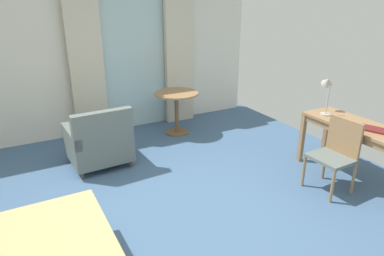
{
  "coord_description": "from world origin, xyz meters",
  "views": [
    {
      "loc": [
        -1.22,
        -2.79,
        2.22
      ],
      "look_at": [
        0.36,
        0.12,
        0.95
      ],
      "focal_mm": 31.96,
      "sensor_mm": 36.0,
      "label": 1
    }
  ],
  "objects_px": {
    "desk_lamp": "(327,87)",
    "round_cafe_table": "(176,103)",
    "closed_book": "(373,129)",
    "desk_chair": "(336,151)",
    "armchair_by_window": "(99,142)",
    "writing_desk": "(360,132)"
  },
  "relations": [
    {
      "from": "desk_lamp",
      "to": "round_cafe_table",
      "type": "distance_m",
      "value": 2.4
    },
    {
      "from": "desk_lamp",
      "to": "closed_book",
      "type": "bearing_deg",
      "value": -93.6
    },
    {
      "from": "desk_chair",
      "to": "armchair_by_window",
      "type": "xyz_separation_m",
      "value": [
        -2.34,
        1.98,
        -0.16
      ]
    },
    {
      "from": "writing_desk",
      "to": "closed_book",
      "type": "xyz_separation_m",
      "value": [
        -0.03,
        -0.17,
        0.1
      ]
    },
    {
      "from": "armchair_by_window",
      "to": "round_cafe_table",
      "type": "height_order",
      "value": "armchair_by_window"
    },
    {
      "from": "desk_chair",
      "to": "closed_book",
      "type": "xyz_separation_m",
      "value": [
        0.42,
        -0.13,
        0.25
      ]
    },
    {
      "from": "armchair_by_window",
      "to": "round_cafe_table",
      "type": "xyz_separation_m",
      "value": [
        1.48,
        0.59,
        0.2
      ]
    },
    {
      "from": "desk_chair",
      "to": "round_cafe_table",
      "type": "xyz_separation_m",
      "value": [
        -0.86,
        2.57,
        0.04
      ]
    },
    {
      "from": "writing_desk",
      "to": "round_cafe_table",
      "type": "xyz_separation_m",
      "value": [
        -1.31,
        2.52,
        -0.1
      ]
    },
    {
      "from": "desk_lamp",
      "to": "closed_book",
      "type": "relative_size",
      "value": 1.6
    },
    {
      "from": "desk_chair",
      "to": "round_cafe_table",
      "type": "relative_size",
      "value": 1.2
    },
    {
      "from": "closed_book",
      "to": "round_cafe_table",
      "type": "distance_m",
      "value": 2.99
    },
    {
      "from": "desk_chair",
      "to": "writing_desk",
      "type": "bearing_deg",
      "value": 5.8
    },
    {
      "from": "desk_chair",
      "to": "armchair_by_window",
      "type": "height_order",
      "value": "desk_chair"
    },
    {
      "from": "writing_desk",
      "to": "desk_lamp",
      "type": "relative_size",
      "value": 2.84
    },
    {
      "from": "writing_desk",
      "to": "closed_book",
      "type": "height_order",
      "value": "closed_book"
    },
    {
      "from": "writing_desk",
      "to": "armchair_by_window",
      "type": "distance_m",
      "value": 3.41
    },
    {
      "from": "closed_book",
      "to": "desk_lamp",
      "type": "bearing_deg",
      "value": 64.84
    },
    {
      "from": "closed_book",
      "to": "writing_desk",
      "type": "bearing_deg",
      "value": 58.73
    },
    {
      "from": "round_cafe_table",
      "to": "writing_desk",
      "type": "bearing_deg",
      "value": -62.49
    },
    {
      "from": "writing_desk",
      "to": "round_cafe_table",
      "type": "height_order",
      "value": "writing_desk"
    },
    {
      "from": "writing_desk",
      "to": "desk_lamp",
      "type": "height_order",
      "value": "desk_lamp"
    }
  ]
}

